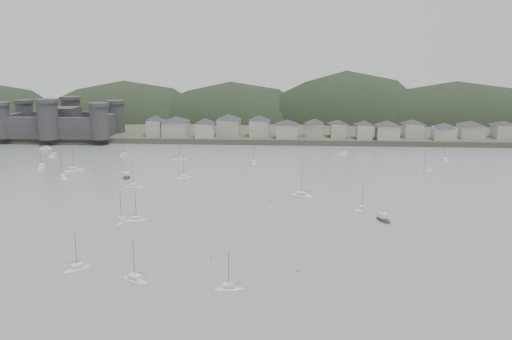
{
  "coord_description": "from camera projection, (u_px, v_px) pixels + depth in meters",
  "views": [
    {
      "loc": [
        14.32,
        -127.97,
        48.42
      ],
      "look_at": [
        0.0,
        75.0,
        6.0
      ],
      "focal_mm": 38.86,
      "sensor_mm": 36.0,
      "label": 1
    }
  ],
  "objects": [
    {
      "name": "waterfront_town",
      "position": [
        360.0,
        127.0,
        309.61
      ],
      "size": [
        451.48,
        28.46,
        12.92
      ],
      "color": "gray",
      "rests_on": "far_shore_land"
    },
    {
      "name": "far_shore_land",
      "position": [
        276.0,
        117.0,
        423.6
      ],
      "size": [
        900.0,
        250.0,
        3.0
      ],
      "primitive_type": "cube",
      "color": "#383D2D",
      "rests_on": "ground"
    },
    {
      "name": "mooring_buoys",
      "position": [
        238.0,
        199.0,
        189.0
      ],
      "size": [
        153.84,
        135.02,
        0.7
      ],
      "color": "#D28246",
      "rests_on": "ground"
    },
    {
      "name": "ground",
      "position": [
        235.0,
        256.0,
        135.83
      ],
      "size": [
        900.0,
        900.0,
        0.0
      ],
      "primitive_type": "plane",
      "color": "slate",
      "rests_on": "ground"
    },
    {
      "name": "motor_launch_far",
      "position": [
        127.0,
        177.0,
        222.34
      ],
      "size": [
        4.57,
        8.23,
        3.86
      ],
      "rotation": [
        0.0,
        0.0,
        3.38
      ],
      "color": "black",
      "rests_on": "ground"
    },
    {
      "name": "moored_fleet",
      "position": [
        212.0,
        189.0,
        203.02
      ],
      "size": [
        241.26,
        177.88,
        13.7
      ],
      "color": "beige",
      "rests_on": "ground"
    },
    {
      "name": "castle",
      "position": [
        60.0,
        121.0,
        317.44
      ],
      "size": [
        66.0,
        43.0,
        20.0
      ],
      "color": "#2E2E31",
      "rests_on": "far_shore_land"
    },
    {
      "name": "sailboat_lead",
      "position": [
        62.0,
        178.0,
        220.91
      ],
      "size": [
        8.0,
        8.08,
        11.78
      ],
      "rotation": [
        0.0,
        0.0,
        0.78
      ],
      "color": "beige",
      "rests_on": "ground"
    },
    {
      "name": "forested_ridge",
      "position": [
        282.0,
        139.0,
        400.88
      ],
      "size": [
        851.55,
        103.94,
        102.57
      ],
      "color": "black",
      "rests_on": "ground"
    },
    {
      "name": "motor_launch_near",
      "position": [
        383.0,
        220.0,
        164.9
      ],
      "size": [
        5.04,
        7.59,
        3.72
      ],
      "rotation": [
        0.0,
        0.0,
        0.38
      ],
      "color": "black",
      "rests_on": "ground"
    }
  ]
}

